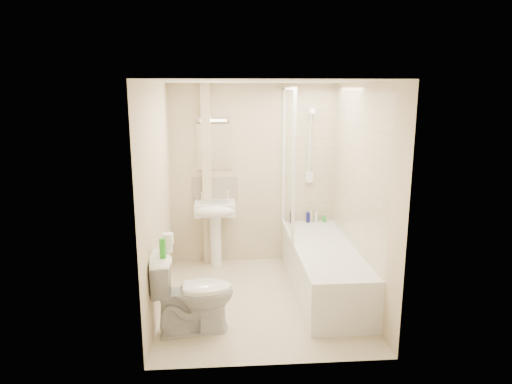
{
  "coord_description": "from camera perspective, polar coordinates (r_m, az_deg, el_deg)",
  "views": [
    {
      "loc": [
        -0.41,
        -4.74,
        2.33
      ],
      "look_at": [
        -0.04,
        0.2,
        1.2
      ],
      "focal_mm": 32.0,
      "sensor_mm": 36.0,
      "label": 1
    }
  ],
  "objects": [
    {
      "name": "tile_right",
      "position": [
        5.24,
        12.47,
        2.56
      ],
      "size": [
        0.01,
        2.1,
        1.75
      ],
      "primitive_type": "cube",
      "color": "beige",
      "rests_on": "wall_right"
    },
    {
      "name": "wall_back",
      "position": [
        6.11,
        -0.3,
        2.15
      ],
      "size": [
        2.2,
        0.02,
        2.4
      ],
      "primitive_type": "cube",
      "color": "beige",
      "rests_on": "ground"
    },
    {
      "name": "bathtub",
      "position": [
        5.47,
        8.45,
        -9.25
      ],
      "size": [
        0.7,
        2.1,
        0.55
      ],
      "color": "white",
      "rests_on": "ground"
    },
    {
      "name": "bottle_black_a",
      "position": [
        6.21,
        4.52,
        -3.14
      ],
      "size": [
        0.06,
        0.06,
        0.16
      ],
      "primitive_type": "cylinder",
      "color": "black",
      "rests_on": "bathtub"
    },
    {
      "name": "bottle_green",
      "position": [
        6.3,
        8.51,
        -3.37
      ],
      "size": [
        0.06,
        0.06,
        0.08
      ],
      "primitive_type": "cylinder",
      "color": "green",
      "rests_on": "bathtub"
    },
    {
      "name": "strip_light",
      "position": [
        5.97,
        -5.34,
        9.11
      ],
      "size": [
        0.42,
        0.07,
        0.07
      ],
      "primitive_type": "cube",
      "color": "silver",
      "rests_on": "wall_back"
    },
    {
      "name": "pedestal_sink",
      "position": [
        5.98,
        -5.13,
        -2.99
      ],
      "size": [
        0.52,
        0.48,
        1.01
      ],
      "color": "white",
      "rests_on": "ground"
    },
    {
      "name": "wall_left",
      "position": [
        4.92,
        -12.18,
        -0.76
      ],
      "size": [
        0.02,
        2.5,
        2.4
      ],
      "primitive_type": "cube",
      "color": "beige",
      "rests_on": "ground"
    },
    {
      "name": "shower_screen",
      "position": [
        5.66,
        4.06,
        3.84
      ],
      "size": [
        0.04,
        0.92,
        1.8
      ],
      "color": "white",
      "rests_on": "bathtub"
    },
    {
      "name": "bottle_blue",
      "position": [
        6.25,
        6.56,
        -3.18
      ],
      "size": [
        0.06,
        0.06,
        0.14
      ],
      "primitive_type": "cylinder",
      "color": "navy",
      "rests_on": "bathtub"
    },
    {
      "name": "ceiling",
      "position": [
        4.76,
        0.74,
        13.66
      ],
      "size": [
        2.2,
        2.5,
        0.02
      ],
      "primitive_type": "cube",
      "color": "white",
      "rests_on": "wall_back"
    },
    {
      "name": "bottle_white_b",
      "position": [
        6.27,
        7.52,
        -3.12
      ],
      "size": [
        0.05,
        0.05,
        0.14
      ],
      "primitive_type": "cylinder",
      "color": "silver",
      "rests_on": "bathtub"
    },
    {
      "name": "green_bottle",
      "position": [
        4.31,
        -11.6,
        -6.91
      ],
      "size": [
        0.06,
        0.06,
        0.19
      ],
      "primitive_type": "cylinder",
      "color": "green",
      "rests_on": "toilet"
    },
    {
      "name": "splashback",
      "position": [
        6.12,
        -5.16,
        0.49
      ],
      "size": [
        0.6,
        0.02,
        0.3
      ],
      "primitive_type": "cube",
      "color": "beige",
      "rests_on": "wall_back"
    },
    {
      "name": "wall_right",
      "position": [
        5.1,
        13.11,
        -0.33
      ],
      "size": [
        0.02,
        2.5,
        2.4
      ],
      "primitive_type": "cube",
      "color": "beige",
      "rests_on": "ground"
    },
    {
      "name": "toilet_roll_lower",
      "position": [
        4.49,
        -11.03,
        -6.76
      ],
      "size": [
        0.1,
        0.1,
        0.09
      ],
      "primitive_type": "cylinder",
      "color": "white",
      "rests_on": "toilet"
    },
    {
      "name": "bottle_cream",
      "position": [
        6.25,
        6.91,
        -3.0
      ],
      "size": [
        0.05,
        0.05,
        0.18
      ],
      "primitive_type": "cylinder",
      "color": "#C5B298",
      "rests_on": "bathtub"
    },
    {
      "name": "mirror",
      "position": [
        6.02,
        -5.27,
        5.61
      ],
      "size": [
        0.46,
        0.01,
        0.6
      ],
      "primitive_type": "cube",
      "color": "white",
      "rests_on": "wall_back"
    },
    {
      "name": "floor",
      "position": [
        5.29,
        0.66,
        -13.29
      ],
      "size": [
        2.5,
        2.5,
        0.0
      ],
      "primitive_type": "plane",
      "color": "beige",
      "rests_on": "ground"
    },
    {
      "name": "tile_back",
      "position": [
        6.15,
        6.7,
        4.27
      ],
      "size": [
        0.7,
        0.01,
        1.75
      ],
      "primitive_type": "cube",
      "color": "beige",
      "rests_on": "wall_back"
    },
    {
      "name": "toilet",
      "position": [
        4.56,
        -7.91,
        -12.36
      ],
      "size": [
        0.64,
        0.89,
        0.8
      ],
      "primitive_type": "imported",
      "rotation": [
        0.0,
        0.0,
        1.7
      ],
      "color": "white",
      "rests_on": "ground"
    },
    {
      "name": "pipe_boxing",
      "position": [
        6.04,
        -6.15,
        1.95
      ],
      "size": [
        0.12,
        0.12,
        2.4
      ],
      "primitive_type": "cube",
      "color": "beige",
      "rests_on": "ground"
    },
    {
      "name": "shower_fixture",
      "position": [
        6.09,
        6.8,
        5.33
      ],
      "size": [
        0.1,
        0.16,
        0.99
      ],
      "color": "white",
      "rests_on": "wall_back"
    },
    {
      "name": "toilet_roll_upper",
      "position": [
        4.44,
        -10.95,
        -5.71
      ],
      "size": [
        0.11,
        0.11,
        0.1
      ],
      "primitive_type": "cylinder",
      "color": "white",
      "rests_on": "toilet_roll_lower"
    }
  ]
}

